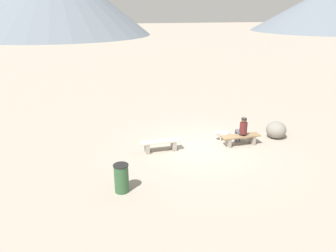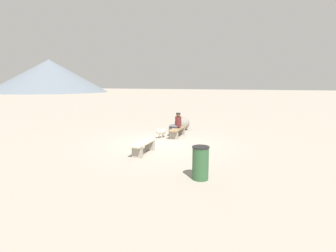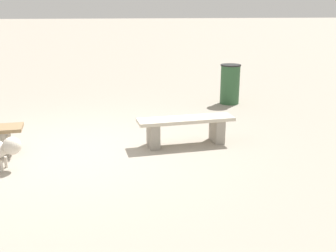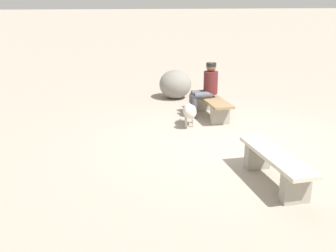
# 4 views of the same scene
# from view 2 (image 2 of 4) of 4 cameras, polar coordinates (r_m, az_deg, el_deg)

# --- Properties ---
(ground) EXTENTS (210.00, 210.00, 0.06)m
(ground) POSITION_cam_2_polar(r_m,az_deg,el_deg) (11.59, -1.24, -4.07)
(ground) COLOR #9E9384
(bench_left) EXTENTS (1.64, 0.48, 0.46)m
(bench_left) POSITION_cam_2_polar(r_m,az_deg,el_deg) (9.95, -5.39, -4.41)
(bench_left) COLOR gray
(bench_left) RESTS_ON ground
(bench_right) EXTENTS (1.70, 0.51, 0.45)m
(bench_right) POSITION_cam_2_polar(r_m,az_deg,el_deg) (13.01, 2.15, -1.07)
(bench_right) COLOR gray
(bench_right) RESTS_ON ground
(seated_person) EXTENTS (0.36, 0.63, 1.22)m
(seated_person) POSITION_cam_2_polar(r_m,az_deg,el_deg) (13.05, 1.88, 0.74)
(seated_person) COLOR #511E1E
(seated_person) RESTS_ON ground
(dog) EXTENTS (0.76, 0.38, 0.49)m
(dog) POSITION_cam_2_polar(r_m,az_deg,el_deg) (12.71, -1.50, -1.27)
(dog) COLOR beige
(dog) RESTS_ON ground
(trash_bin) EXTENTS (0.49, 0.49, 0.95)m
(trash_bin) POSITION_cam_2_polar(r_m,az_deg,el_deg) (7.33, 7.22, -8.13)
(trash_bin) COLOR #2D5633
(trash_bin) RESTS_ON ground
(boulder) EXTENTS (1.07, 1.05, 0.76)m
(boulder) POSITION_cam_2_polar(r_m,az_deg,el_deg) (14.90, 3.16, 0.56)
(boulder) COLOR gray
(boulder) RESTS_ON ground
(distant_peak_0) EXTENTS (34.33, 34.33, 9.88)m
(distant_peak_0) POSITION_cam_2_polar(r_m,az_deg,el_deg) (87.60, -24.76, 10.08)
(distant_peak_0) COLOR slate
(distant_peak_0) RESTS_ON ground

